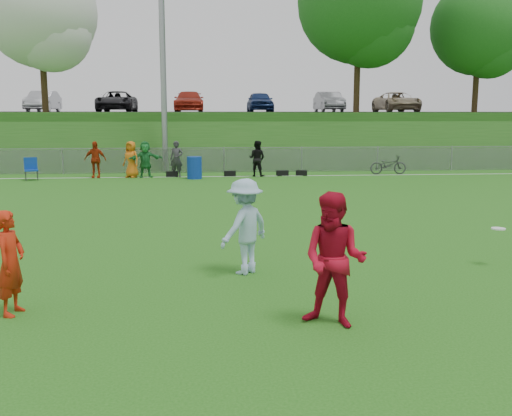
{
  "coord_description": "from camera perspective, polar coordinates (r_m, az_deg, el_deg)",
  "views": [
    {
      "loc": [
        -0.99,
        -9.01,
        2.9
      ],
      "look_at": [
        -0.13,
        0.5,
        1.34
      ],
      "focal_mm": 40.0,
      "sensor_mm": 36.0,
      "label": 1
    }
  ],
  "objects": [
    {
      "name": "tree_green_near",
      "position": [
        35.2,
        10.56,
        19.18
      ],
      "size": [
        7.14,
        7.14,
        9.95
      ],
      "color": "black",
      "rests_on": "berm"
    },
    {
      "name": "player_red_left",
      "position": [
        9.05,
        -23.34,
        -5.06
      ],
      "size": [
        0.46,
        0.62,
        1.55
      ],
      "primitive_type": "imported",
      "rotation": [
        0.0,
        0.0,
        1.4
      ],
      "color": "red",
      "rests_on": "ground"
    },
    {
      "name": "light_pole",
      "position": [
        30.12,
        -9.35,
        16.44
      ],
      "size": [
        1.2,
        0.4,
        12.15
      ],
      "color": "gray",
      "rests_on": "ground"
    },
    {
      "name": "bicycle",
      "position": [
        28.9,
        13.08,
        4.23
      ],
      "size": [
        1.81,
        0.7,
        0.94
      ],
      "primitive_type": "imported",
      "rotation": [
        0.0,
        0.0,
        1.53
      ],
      "color": "#2C2C2E",
      "rests_on": "ground"
    },
    {
      "name": "sideline_far",
      "position": [
        27.18,
        -3.07,
        3.17
      ],
      "size": [
        60.0,
        0.1,
        0.01
      ],
      "primitive_type": "cube",
      "color": "white",
      "rests_on": "ground"
    },
    {
      "name": "tree_white_flowering",
      "position": [
        35.48,
        -20.55,
        17.52
      ],
      "size": [
        6.3,
        6.3,
        8.78
      ],
      "color": "black",
      "rests_on": "berm"
    },
    {
      "name": "camp_chair",
      "position": [
        27.47,
        -21.54,
        3.22
      ],
      "size": [
        0.72,
        0.73,
        1.01
      ],
      "rotation": [
        0.0,
        0.0,
        0.33
      ],
      "color": "navy",
      "rests_on": "ground"
    },
    {
      "name": "player_red_center",
      "position": [
        7.91,
        7.86,
        -5.18
      ],
      "size": [
        1.14,
        1.06,
        1.87
      ],
      "primitive_type": "imported",
      "rotation": [
        0.0,
        0.0,
        -0.51
      ],
      "color": "#B30C23",
      "rests_on": "ground"
    },
    {
      "name": "recycling_bin",
      "position": [
        26.32,
        -6.18,
        4.03
      ],
      "size": [
        0.83,
        0.83,
        1.01
      ],
      "primitive_type": "cylinder",
      "rotation": [
        0.0,
        0.0,
        -0.27
      ],
      "color": "#0E3198",
      "rests_on": "ground"
    },
    {
      "name": "frisbee",
      "position": [
        11.95,
        23.08,
        -1.91
      ],
      "size": [
        0.27,
        0.27,
        0.02
      ],
      "color": "white",
      "rests_on": "ground"
    },
    {
      "name": "spectator_row",
      "position": [
        27.16,
        -9.35,
        4.84
      ],
      "size": [
        8.57,
        0.96,
        1.69
      ],
      "color": "#A2290B",
      "rests_on": "ground"
    },
    {
      "name": "player_blue",
      "position": [
        10.44,
        -1.13,
        -1.86
      ],
      "size": [
        1.27,
        1.26,
        1.76
      ],
      "primitive_type": "imported",
      "rotation": [
        0.0,
        0.0,
        3.91
      ],
      "color": "#99BCD5",
      "rests_on": "ground"
    },
    {
      "name": "berm",
      "position": [
        40.05,
        -3.79,
        7.28
      ],
      "size": [
        120.0,
        18.0,
        3.0
      ],
      "primitive_type": "cube",
      "color": "#205718",
      "rests_on": "ground"
    },
    {
      "name": "gear_bags",
      "position": [
        27.33,
        -0.92,
        3.48
      ],
      "size": [
        6.77,
        0.37,
        0.26
      ],
      "color": "black",
      "rests_on": "ground"
    },
    {
      "name": "tree_green_far",
      "position": [
        39.24,
        21.67,
        16.08
      ],
      "size": [
        5.88,
        5.88,
        8.19
      ],
      "color": "black",
      "rests_on": "berm"
    },
    {
      "name": "fence",
      "position": [
        29.11,
        -3.23,
        4.85
      ],
      "size": [
        58.0,
        0.06,
        1.3
      ],
      "color": "gray",
      "rests_on": "ground"
    },
    {
      "name": "parking_lot",
      "position": [
        42.02,
        -3.88,
        9.48
      ],
      "size": [
        120.0,
        12.0,
        0.1
      ],
      "primitive_type": "cube",
      "color": "black",
      "rests_on": "berm"
    },
    {
      "name": "ground",
      "position": [
        9.52,
        1.05,
        -8.45
      ],
      "size": [
        120.0,
        120.0,
        0.0
      ],
      "primitive_type": "plane",
      "color": "#1C5A13",
      "rests_on": "ground"
    },
    {
      "name": "car_row",
      "position": [
        41.02,
        -5.52,
        10.54
      ],
      "size": [
        32.04,
        5.18,
        1.44
      ],
      "color": "white",
      "rests_on": "parking_lot"
    }
  ]
}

